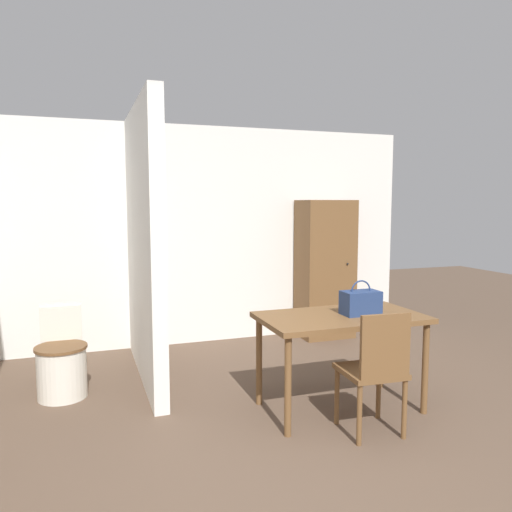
# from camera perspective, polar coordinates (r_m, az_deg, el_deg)

# --- Properties ---
(ground_plane) EXTENTS (16.00, 16.00, 0.00)m
(ground_plane) POSITION_cam_1_polar(r_m,az_deg,el_deg) (3.06, 8.23, -26.11)
(ground_plane) COLOR brown
(wall_back) EXTENTS (5.30, 0.12, 2.50)m
(wall_back) POSITION_cam_1_polar(r_m,az_deg,el_deg) (5.82, -7.24, 2.34)
(wall_back) COLOR white
(wall_back) RESTS_ON ground_plane
(partition_wall) EXTENTS (0.12, 1.91, 2.50)m
(partition_wall) POSITION_cam_1_polar(r_m,az_deg,el_deg) (4.71, -12.73, 1.34)
(partition_wall) COLOR white
(partition_wall) RESTS_ON ground_plane
(dining_table) EXTENTS (1.27, 0.71, 0.76)m
(dining_table) POSITION_cam_1_polar(r_m,az_deg,el_deg) (3.99, 9.68, -7.83)
(dining_table) COLOR brown
(dining_table) RESTS_ON ground_plane
(wooden_chair) EXTENTS (0.43, 0.43, 0.90)m
(wooden_chair) POSITION_cam_1_polar(r_m,az_deg,el_deg) (3.64, 13.50, -12.30)
(wooden_chair) COLOR brown
(wooden_chair) RESTS_ON ground_plane
(toilet) EXTENTS (0.42, 0.57, 0.74)m
(toilet) POSITION_cam_1_polar(r_m,az_deg,el_deg) (4.62, -21.32, -11.07)
(toilet) COLOR silver
(toilet) RESTS_ON ground_plane
(handbag) EXTENTS (0.29, 0.17, 0.27)m
(handbag) POSITION_cam_1_polar(r_m,az_deg,el_deg) (4.00, 11.87, -5.21)
(handbag) COLOR navy
(handbag) RESTS_ON dining_table
(wooden_cabinet) EXTENTS (0.63, 0.48, 1.66)m
(wooden_cabinet) POSITION_cam_1_polar(r_m,az_deg,el_deg) (6.10, 7.89, -1.47)
(wooden_cabinet) COLOR brown
(wooden_cabinet) RESTS_ON ground_plane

